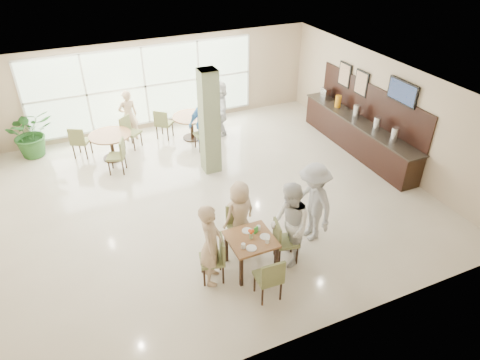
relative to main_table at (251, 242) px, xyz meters
name	(u,v)px	position (x,y,z in m)	size (l,w,h in m)	color
ground	(213,195)	(0.22, 2.67, -0.65)	(10.00, 10.00, 0.00)	beige
room_shell	(211,134)	(0.22, 2.67, 1.06)	(10.00, 10.00, 10.00)	white
window_bank	(145,86)	(-0.28, 7.13, 0.75)	(7.00, 0.04, 7.00)	silver
column	(209,122)	(0.62, 3.87, 0.75)	(0.45, 0.45, 2.80)	#636E4C
main_table	(251,242)	(0.00, 0.00, 0.00)	(0.87, 0.87, 0.75)	brown
round_table_left	(111,140)	(-1.72, 5.58, -0.06)	(1.16, 1.16, 0.75)	brown
round_table_right	(192,121)	(0.74, 5.86, -0.06)	(1.15, 1.15, 0.75)	brown
chairs_main_table	(252,250)	(0.00, -0.04, -0.17)	(2.08, 1.93, 0.95)	#626C3B
chairs_table_left	(110,143)	(-1.76, 5.61, -0.17)	(2.05, 1.88, 0.95)	#626C3B
chairs_table_right	(192,124)	(0.74, 5.84, -0.17)	(2.07, 1.73, 0.95)	#626C3B
tabletop_clutter	(254,236)	(0.05, -0.04, 0.16)	(0.65, 0.69, 0.21)	white
buffet_counter	(358,133)	(4.92, 3.18, -0.09)	(0.64, 4.70, 1.95)	black
wall_tv	(403,92)	(5.16, 2.07, 1.50)	(0.06, 1.00, 0.58)	black
framed_art_a	(361,83)	(5.17, 3.67, 1.20)	(0.05, 0.55, 0.70)	black
framed_art_b	(345,75)	(5.17, 4.47, 1.20)	(0.05, 0.55, 0.70)	black
potted_plant	(31,133)	(-3.74, 6.68, 0.05)	(1.26, 1.26, 1.40)	#275B24
teen_left	(211,245)	(-0.81, 0.01, 0.22)	(0.63, 0.42, 1.73)	tan
teen_far	(240,214)	(0.11, 0.79, 0.10)	(0.73, 0.40, 1.50)	tan
teen_right	(290,225)	(0.77, -0.11, 0.26)	(0.88, 0.68, 1.81)	white
teen_standing	(313,202)	(1.58, 0.35, 0.26)	(1.17, 0.67, 1.81)	#ABABAD
adult_a	(203,123)	(0.85, 5.08, 0.19)	(0.98, 0.56, 1.68)	#458ACF
adult_b	(219,108)	(1.66, 5.84, 0.21)	(1.58, 0.68, 1.70)	white
adult_standing	(128,116)	(-1.01, 6.51, 0.15)	(0.58, 0.38, 1.59)	tan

